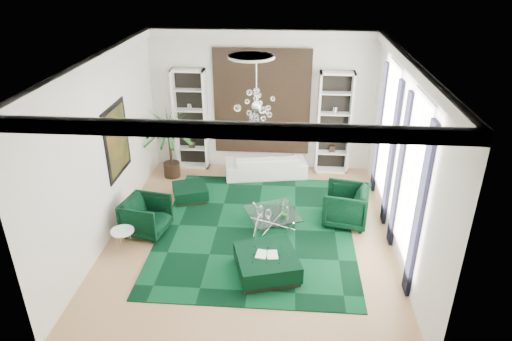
# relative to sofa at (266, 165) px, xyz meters

# --- Properties ---
(floor) EXTENTS (6.00, 7.00, 0.02)m
(floor) POSITION_rel_sofa_xyz_m (-0.15, -2.85, -0.33)
(floor) COLOR tan
(floor) RESTS_ON ground
(ceiling) EXTENTS (6.00, 7.00, 0.02)m
(ceiling) POSITION_rel_sofa_xyz_m (-0.15, -2.85, 3.49)
(ceiling) COLOR white
(ceiling) RESTS_ON ground
(wall_back) EXTENTS (6.00, 0.02, 3.80)m
(wall_back) POSITION_rel_sofa_xyz_m (-0.15, 0.66, 1.58)
(wall_back) COLOR silver
(wall_back) RESTS_ON ground
(wall_front) EXTENTS (6.00, 0.02, 3.80)m
(wall_front) POSITION_rel_sofa_xyz_m (-0.15, -6.36, 1.58)
(wall_front) COLOR silver
(wall_front) RESTS_ON ground
(wall_left) EXTENTS (0.02, 7.00, 3.80)m
(wall_left) POSITION_rel_sofa_xyz_m (-3.16, -2.85, 1.58)
(wall_left) COLOR silver
(wall_left) RESTS_ON ground
(wall_right) EXTENTS (0.02, 7.00, 3.80)m
(wall_right) POSITION_rel_sofa_xyz_m (2.86, -2.85, 1.58)
(wall_right) COLOR silver
(wall_right) RESTS_ON ground
(crown_molding) EXTENTS (6.00, 7.00, 0.18)m
(crown_molding) POSITION_rel_sofa_xyz_m (-0.15, -2.85, 3.38)
(crown_molding) COLOR white
(crown_molding) RESTS_ON ceiling
(ceiling_medallion) EXTENTS (0.90, 0.90, 0.05)m
(ceiling_medallion) POSITION_rel_sofa_xyz_m (-0.15, -2.55, 3.45)
(ceiling_medallion) COLOR white
(ceiling_medallion) RESTS_ON ceiling
(tapestry) EXTENTS (2.50, 0.06, 2.80)m
(tapestry) POSITION_rel_sofa_xyz_m (-0.15, 0.61, 1.58)
(tapestry) COLOR black
(tapestry) RESTS_ON wall_back
(shelving_left) EXTENTS (0.90, 0.38, 2.80)m
(shelving_left) POSITION_rel_sofa_xyz_m (-2.10, 0.46, 1.08)
(shelving_left) COLOR white
(shelving_left) RESTS_ON floor
(shelving_right) EXTENTS (0.90, 0.38, 2.80)m
(shelving_right) POSITION_rel_sofa_xyz_m (1.80, 0.46, 1.08)
(shelving_right) COLOR white
(shelving_right) RESTS_ON floor
(painting) EXTENTS (0.04, 1.30, 1.60)m
(painting) POSITION_rel_sofa_xyz_m (-3.12, -2.25, 1.53)
(painting) COLOR black
(painting) RESTS_ON wall_left
(window_near) EXTENTS (0.03, 1.10, 2.90)m
(window_near) POSITION_rel_sofa_xyz_m (2.84, -3.75, 1.58)
(window_near) COLOR white
(window_near) RESTS_ON wall_right
(curtain_near_a) EXTENTS (0.07, 0.30, 3.25)m
(curtain_near_a) POSITION_rel_sofa_xyz_m (2.80, -4.53, 1.33)
(curtain_near_a) COLOR black
(curtain_near_a) RESTS_ON floor
(curtain_near_b) EXTENTS (0.07, 0.30, 3.25)m
(curtain_near_b) POSITION_rel_sofa_xyz_m (2.80, -2.97, 1.33)
(curtain_near_b) COLOR black
(curtain_near_b) RESTS_ON floor
(window_far) EXTENTS (0.03, 1.10, 2.90)m
(window_far) POSITION_rel_sofa_xyz_m (2.84, -1.35, 1.58)
(window_far) COLOR white
(window_far) RESTS_ON wall_right
(curtain_far_a) EXTENTS (0.07, 0.30, 3.25)m
(curtain_far_a) POSITION_rel_sofa_xyz_m (2.80, -2.13, 1.33)
(curtain_far_a) COLOR black
(curtain_far_a) RESTS_ON floor
(curtain_far_b) EXTENTS (0.07, 0.30, 3.25)m
(curtain_far_b) POSITION_rel_sofa_xyz_m (2.80, -0.57, 1.33)
(curtain_far_b) COLOR black
(curtain_far_b) RESTS_ON floor
(rug) EXTENTS (4.20, 5.00, 0.02)m
(rug) POSITION_rel_sofa_xyz_m (-0.06, -2.69, -0.31)
(rug) COLOR black
(rug) RESTS_ON floor
(sofa) EXTENTS (2.29, 1.22, 0.64)m
(sofa) POSITION_rel_sofa_xyz_m (0.00, 0.00, 0.00)
(sofa) COLOR white
(sofa) RESTS_ON floor
(armchair_left) EXTENTS (1.04, 1.02, 0.82)m
(armchair_left) POSITION_rel_sofa_xyz_m (-2.41, -2.99, 0.09)
(armchair_left) COLOR black
(armchair_left) RESTS_ON floor
(armchair_right) EXTENTS (1.14, 1.12, 0.88)m
(armchair_right) POSITION_rel_sofa_xyz_m (1.93, -2.24, 0.12)
(armchair_right) COLOR black
(armchair_right) RESTS_ON floor
(coffee_table) EXTENTS (1.39, 1.39, 0.36)m
(coffee_table) POSITION_rel_sofa_xyz_m (0.30, -2.56, -0.14)
(coffee_table) COLOR white
(coffee_table) RESTS_ON floor
(ottoman_side) EXTENTS (1.02, 1.02, 0.36)m
(ottoman_side) POSITION_rel_sofa_xyz_m (-1.79, -1.44, -0.14)
(ottoman_side) COLOR black
(ottoman_side) RESTS_ON floor
(ottoman_front) EXTENTS (1.37, 1.37, 0.44)m
(ottoman_front) POSITION_rel_sofa_xyz_m (0.27, -4.22, -0.10)
(ottoman_front) COLOR black
(ottoman_front) RESTS_ON floor
(book) EXTENTS (0.42, 0.28, 0.03)m
(book) POSITION_rel_sofa_xyz_m (0.27, -4.22, 0.14)
(book) COLOR white
(book) RESTS_ON ottoman_front
(side_table) EXTENTS (0.58, 0.58, 0.46)m
(side_table) POSITION_rel_sofa_xyz_m (-2.70, -3.67, -0.09)
(side_table) COLOR white
(side_table) RESTS_ON floor
(palm) EXTENTS (1.71, 1.71, 2.41)m
(palm) POSITION_rel_sofa_xyz_m (-2.55, -0.23, 0.89)
(palm) COLOR #19591E
(palm) RESTS_ON floor
(chandelier) EXTENTS (0.80, 0.80, 0.71)m
(chandelier) POSITION_rel_sofa_xyz_m (-0.05, -2.72, 2.53)
(chandelier) COLOR white
(chandelier) RESTS_ON ceiling
(table_plant) EXTENTS (0.17, 0.15, 0.27)m
(table_plant) POSITION_rel_sofa_xyz_m (0.57, -2.78, 0.18)
(table_plant) COLOR #19591E
(table_plant) RESTS_ON coffee_table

